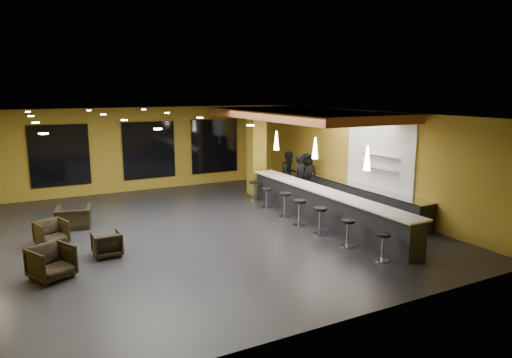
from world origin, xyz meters
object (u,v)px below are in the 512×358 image
armchair_a (51,262)px  bar_stool_2 (320,217)px  armchair_b (107,244)px  staff_b (290,174)px  bar_stool_1 (348,229)px  pendant_1 (315,148)px  pendant_0 (367,158)px  pendant_2 (276,141)px  staff_a (300,178)px  armchair_c (51,233)px  column (256,152)px  bar_stool_3 (299,209)px  bar_stool_0 (383,243)px  bar_stool_6 (254,188)px  prep_counter (360,199)px  bar_stool_5 (267,195)px  bar_stool_4 (285,202)px  armchair_d (74,218)px  staff_c (307,175)px  bar_counter (323,207)px

armchair_a → bar_stool_2: (7.27, -0.17, 0.14)m
armchair_b → staff_b: bearing=-156.4°
bar_stool_1 → pendant_1: bearing=73.6°
pendant_0 → pendant_2: 5.00m
pendant_0 → staff_a: bearing=79.2°
armchair_c → bar_stool_1: 8.13m
column → bar_stool_3: size_ratio=4.16×
armchair_a → bar_stool_0: bearing=-46.3°
pendant_1 → bar_stool_3: size_ratio=0.83×
armchair_a → armchair_b: bearing=6.9°
armchair_a → bar_stool_6: armchair_a is taller
prep_counter → bar_stool_5: 3.33m
bar_stool_2 → bar_stool_4: 2.07m
armchair_c → armchair_d: armchair_c is taller
armchair_d → bar_stool_6: bar_stool_6 is taller
pendant_2 → staff_c: size_ratio=0.40×
bar_stool_0 → bar_stool_6: 7.07m
prep_counter → staff_a: (-1.10, 2.21, 0.48)m
armchair_d → pendant_1: bearing=171.8°
bar_counter → bar_stool_6: size_ratio=10.41×
bar_stool_1 → bar_counter: bearing=70.3°
armchair_c → armchair_d: bearing=43.8°
prep_counter → armchair_a: 10.22m
pendant_2 → staff_a: pendant_2 is taller
staff_b → bar_stool_5: bearing=-149.2°
pendant_2 → bar_stool_1: pendant_2 is taller
prep_counter → staff_c: (-0.40, 2.78, 0.44)m
staff_a → bar_stool_0: 6.48m
pendant_2 → bar_stool_0: bearing=-96.4°
bar_stool_1 → bar_stool_6: size_ratio=0.98×
prep_counter → pendant_0: bearing=-128.7°
staff_b → column: bearing=131.8°
pendant_0 → bar_stool_5: pendant_0 is taller
bar_counter → column: 4.77m
pendant_2 → bar_stool_4: bearing=-112.2°
pendant_0 → staff_c: 5.71m
bar_stool_4 → bar_counter: bearing=-51.5°
pendant_0 → armchair_d: size_ratio=0.68×
prep_counter → column: 4.75m
pendant_0 → prep_counter: bearing=51.3°
staff_c → armchair_b: staff_c is taller
pendant_0 → bar_stool_4: 3.61m
bar_stool_4 → pendant_1: bearing=-32.6°
armchair_d → bar_stool_1: 8.31m
staff_b → bar_stool_6: bearing=179.0°
bar_stool_6 → bar_stool_2: bearing=-92.3°
bar_counter → pendant_2: pendant_2 is taller
armchair_a → bar_stool_2: size_ratio=1.04×
armchair_b → bar_stool_3: (5.82, -0.09, 0.22)m
bar_counter → armchair_a: bearing=-173.8°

